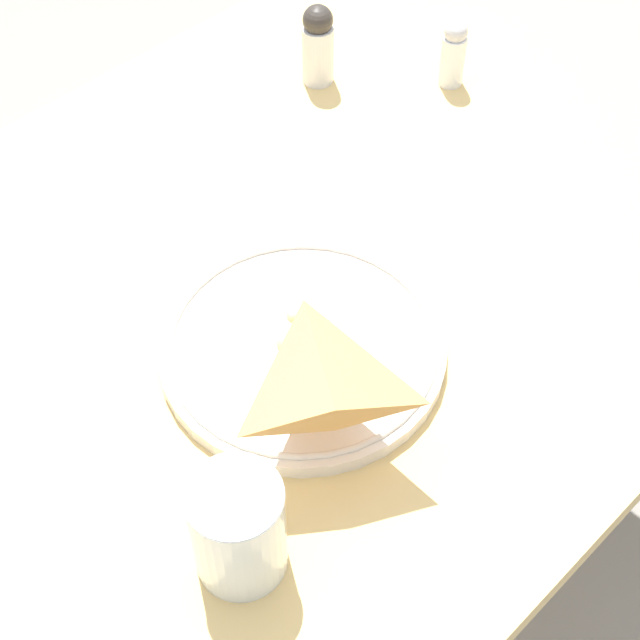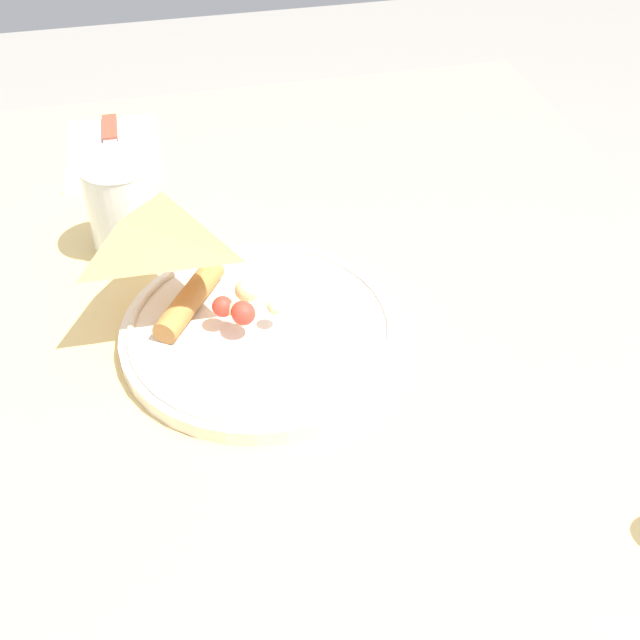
{
  "view_description": "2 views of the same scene",
  "coord_description": "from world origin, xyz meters",
  "px_view_note": "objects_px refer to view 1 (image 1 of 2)",
  "views": [
    {
      "loc": [
        -0.48,
        -0.5,
        1.5
      ],
      "look_at": [
        -0.07,
        -0.08,
        0.8
      ],
      "focal_mm": 55.0,
      "sensor_mm": 36.0,
      "label": 1
    },
    {
      "loc": [
        0.46,
        -0.16,
        1.3
      ],
      "look_at": [
        -0.05,
        -0.04,
        0.83
      ],
      "focal_mm": 45.0,
      "sensor_mm": 36.0,
      "label": 2
    }
  ],
  "objects_px": {
    "dining_table": "(315,318)",
    "salt_shaker": "(453,53)",
    "milk_glass": "(239,532)",
    "pepper_shaker": "(318,44)",
    "plate_pizza": "(303,348)"
  },
  "relations": [
    {
      "from": "dining_table",
      "to": "plate_pizza",
      "type": "distance_m",
      "value": 0.18
    },
    {
      "from": "dining_table",
      "to": "salt_shaker",
      "type": "bearing_deg",
      "value": 15.34
    },
    {
      "from": "dining_table",
      "to": "pepper_shaker",
      "type": "bearing_deg",
      "value": 44.77
    },
    {
      "from": "plate_pizza",
      "to": "pepper_shaker",
      "type": "relative_size",
      "value": 2.65
    },
    {
      "from": "milk_glass",
      "to": "salt_shaker",
      "type": "distance_m",
      "value": 0.66
    },
    {
      "from": "plate_pizza",
      "to": "salt_shaker",
      "type": "bearing_deg",
      "value": 23.01
    },
    {
      "from": "pepper_shaker",
      "to": "dining_table",
      "type": "bearing_deg",
      "value": -135.23
    },
    {
      "from": "dining_table",
      "to": "salt_shaker",
      "type": "relative_size",
      "value": 15.09
    },
    {
      "from": "dining_table",
      "to": "salt_shaker",
      "type": "xyz_separation_m",
      "value": [
        0.31,
        0.09,
        0.15
      ]
    },
    {
      "from": "milk_glass",
      "to": "dining_table",
      "type": "bearing_deg",
      "value": 35.97
    },
    {
      "from": "milk_glass",
      "to": "pepper_shaker",
      "type": "height_order",
      "value": "milk_glass"
    },
    {
      "from": "salt_shaker",
      "to": "pepper_shaker",
      "type": "bearing_deg",
      "value": 133.49
    },
    {
      "from": "plate_pizza",
      "to": "salt_shaker",
      "type": "height_order",
      "value": "salt_shaker"
    },
    {
      "from": "milk_glass",
      "to": "pepper_shaker",
      "type": "distance_m",
      "value": 0.63
    },
    {
      "from": "plate_pizza",
      "to": "milk_glass",
      "type": "xyz_separation_m",
      "value": [
        -0.18,
        -0.11,
        0.03
      ]
    }
  ]
}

